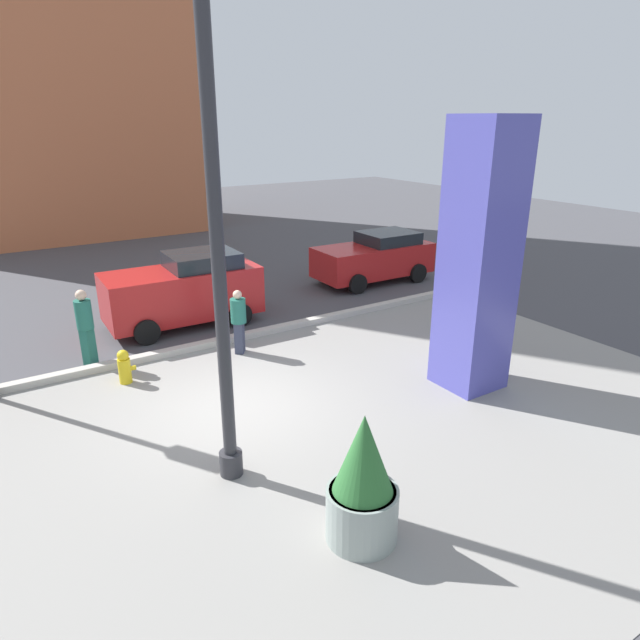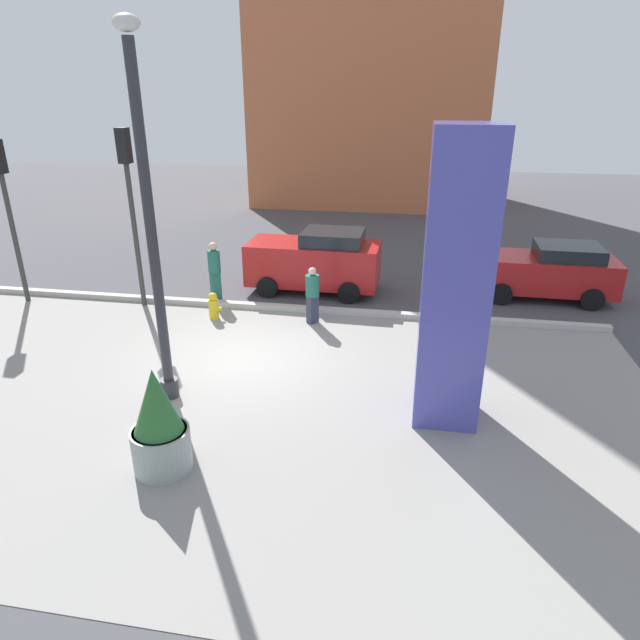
% 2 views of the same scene
% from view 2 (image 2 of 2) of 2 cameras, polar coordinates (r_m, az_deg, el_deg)
% --- Properties ---
extents(ground_plane, '(60.00, 60.00, 0.00)m').
position_cam_2_polar(ground_plane, '(16.68, -3.92, 2.14)').
color(ground_plane, '#47474C').
extents(plaza_pavement, '(18.00, 10.00, 0.02)m').
position_cam_2_polar(plaza_pavement, '(11.50, -10.97, -8.26)').
color(plaza_pavement, gray).
rests_on(plaza_pavement, ground_plane).
extents(curb_strip, '(18.00, 0.24, 0.16)m').
position_cam_2_polar(curb_strip, '(15.86, -4.67, 1.31)').
color(curb_strip, '#B7B2A8').
rests_on(curb_strip, ground_plane).
extents(lamp_post, '(0.44, 0.44, 6.94)m').
position_cam_2_polar(lamp_post, '(10.64, -16.95, 8.41)').
color(lamp_post, '#2D2D33').
rests_on(lamp_post, ground_plane).
extents(art_pillar_blue, '(1.16, 1.16, 5.34)m').
position_cam_2_polar(art_pillar_blue, '(10.02, 13.78, 3.61)').
color(art_pillar_blue, '#4C4CAD').
rests_on(art_pillar_blue, ground_plane).
extents(potted_plant_near_right, '(0.95, 0.95, 1.85)m').
position_cam_2_polar(potted_plant_near_right, '(9.41, -16.24, -10.39)').
color(potted_plant_near_right, gray).
rests_on(potted_plant_near_right, ground_plane).
extents(fire_hydrant, '(0.36, 0.26, 0.75)m').
position_cam_2_polar(fire_hydrant, '(15.38, -10.89, 1.43)').
color(fire_hydrant, gold).
rests_on(fire_hydrant, ground_plane).
extents(traffic_light_far_side, '(0.28, 0.42, 4.92)m').
position_cam_2_polar(traffic_light_far_side, '(16.18, -18.98, 12.45)').
color(traffic_light_far_side, '#333833').
rests_on(traffic_light_far_side, ground_plane).
extents(traffic_light_corner, '(0.28, 0.42, 4.60)m').
position_cam_2_polar(traffic_light_corner, '(17.95, -29.60, 11.08)').
color(traffic_light_corner, '#333833').
rests_on(traffic_light_corner, ground_plane).
extents(car_curb_west, '(4.04, 2.03, 1.93)m').
position_cam_2_polar(car_curb_west, '(17.08, -0.45, 6.11)').
color(car_curb_west, red).
rests_on(car_curb_west, ground_plane).
extents(car_far_lane, '(4.06, 2.01, 1.65)m').
position_cam_2_polar(car_far_lane, '(17.88, 22.23, 4.72)').
color(car_far_lane, red).
rests_on(car_far_lane, ground_plane).
extents(pedestrian_on_sidewalk, '(0.51, 0.51, 1.77)m').
position_cam_2_polar(pedestrian_on_sidewalk, '(16.55, -10.79, 5.23)').
color(pedestrian_on_sidewalk, '#236656').
rests_on(pedestrian_on_sidewalk, ground_plane).
extents(pedestrian_by_curb, '(0.50, 0.50, 1.55)m').
position_cam_2_polar(pedestrian_by_curb, '(14.66, -0.79, 2.81)').
color(pedestrian_by_curb, '#33384C').
rests_on(pedestrian_by_curb, ground_plane).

